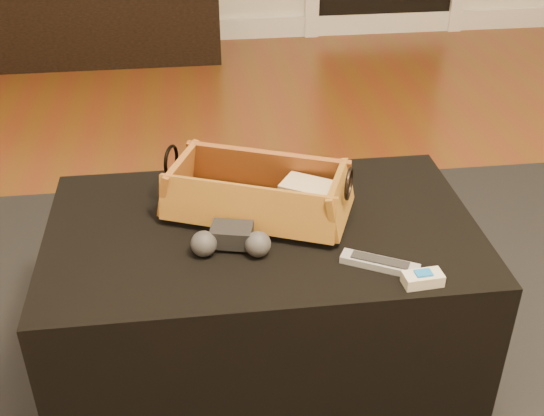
{
  "coord_description": "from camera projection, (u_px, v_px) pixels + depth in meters",
  "views": [
    {
      "loc": [
        0.1,
        -1.3,
        1.3
      ],
      "look_at": [
        0.26,
        -0.0,
        0.49
      ],
      "focal_mm": 45.0,
      "sensor_mm": 36.0,
      "label": 1
    }
  ],
  "objects": [
    {
      "name": "floor",
      "position": [
        171.0,
        376.0,
        1.77
      ],
      "size": [
        5.0,
        5.5,
        0.01
      ],
      "primitive_type": "cube",
      "color": "brown",
      "rests_on": "ground"
    },
    {
      "name": "baseboard",
      "position": [
        170.0,
        31.0,
        4.04
      ],
      "size": [
        5.0,
        0.04,
        0.12
      ],
      "primitive_type": "cube",
      "color": "white",
      "rests_on": "floor"
    },
    {
      "name": "media_cabinet",
      "position": [
        91.0,
        9.0,
        3.7
      ],
      "size": [
        1.37,
        0.45,
        0.54
      ],
      "primitive_type": "cube",
      "color": "black",
      "rests_on": "floor"
    },
    {
      "name": "area_rug",
      "position": [
        266.0,
        373.0,
        1.77
      ],
      "size": [
        2.6,
        2.0,
        0.01
      ],
      "primitive_type": "cube",
      "color": "black",
      "rests_on": "floor"
    },
    {
      "name": "ottoman",
      "position": [
        263.0,
        296.0,
        1.69
      ],
      "size": [
        1.0,
        0.6,
        0.42
      ],
      "primitive_type": "cube",
      "color": "black",
      "rests_on": "area_rug"
    },
    {
      "name": "tv_remote",
      "position": [
        247.0,
        205.0,
        1.61
      ],
      "size": [
        0.23,
        0.11,
        0.02
      ],
      "primitive_type": "cube",
      "rotation": [
        0.0,
        0.0,
        -0.28
      ],
      "color": "black",
      "rests_on": "wicker_basket"
    },
    {
      "name": "cloth_bundle",
      "position": [
        307.0,
        195.0,
        1.61
      ],
      "size": [
        0.14,
        0.13,
        0.06
      ],
      "primitive_type": "cube",
      "rotation": [
        0.0,
        0.0,
        -0.56
      ],
      "color": "#C5B388",
      "rests_on": "wicker_basket"
    },
    {
      "name": "wicker_basket",
      "position": [
        258.0,
        195.0,
        1.61
      ],
      "size": [
        0.48,
        0.37,
        0.15
      ],
      "color": "#995E22",
      "rests_on": "ottoman"
    },
    {
      "name": "game_controller",
      "position": [
        231.0,
        240.0,
        1.48
      ],
      "size": [
        0.18,
        0.11,
        0.06
      ],
      "color": "black",
      "rests_on": "ottoman"
    },
    {
      "name": "silver_remote",
      "position": [
        380.0,
        263.0,
        1.45
      ],
      "size": [
        0.16,
        0.11,
        0.02
      ],
      "color": "#A5A7AD",
      "rests_on": "ottoman"
    },
    {
      "name": "cream_gadget",
      "position": [
        423.0,
        279.0,
        1.39
      ],
      "size": [
        0.08,
        0.05,
        0.03
      ],
      "color": "beige",
      "rests_on": "ottoman"
    }
  ]
}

